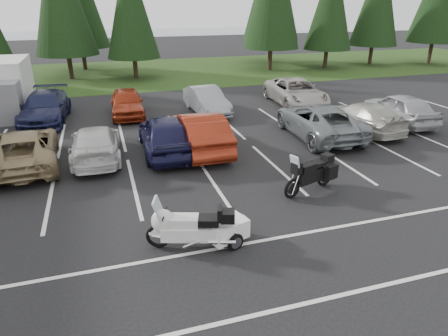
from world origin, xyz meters
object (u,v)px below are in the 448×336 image
(car_far_2, at_px, (127,102))
(car_far_4, at_px, (296,92))
(car_near_7, at_px, (362,117))
(cargo_trailer, at_px, (227,231))
(car_far_1, at_px, (45,107))
(car_near_6, at_px, (318,121))
(car_far_3, at_px, (207,100))
(car_near_5, at_px, (200,132))
(adventure_motorcycle, at_px, (310,171))
(box_truck, at_px, (3,89))
(car_near_4, at_px, (165,134))
(touring_motorcycle, at_px, (191,224))
(car_near_3, at_px, (96,143))
(car_near_8, at_px, (400,108))
(car_near_2, at_px, (24,149))

(car_far_2, xyz_separation_m, car_far_4, (10.01, -0.51, 0.03))
(car_near_7, relative_size, cargo_trailer, 3.24)
(car_near_7, height_order, car_far_1, car_far_1)
(car_near_6, xyz_separation_m, car_far_3, (-3.88, 5.62, -0.05))
(cargo_trailer, bearing_deg, car_near_5, 63.10)
(car_near_7, bearing_deg, car_far_3, -45.79)
(adventure_motorcycle, bearing_deg, car_far_1, 109.07)
(box_truck, bearing_deg, car_near_4, -49.20)
(car_near_4, bearing_deg, adventure_motorcycle, 128.84)
(touring_motorcycle, bearing_deg, car_near_7, 53.76)
(adventure_motorcycle, bearing_deg, car_near_5, 96.88)
(car_far_2, bearing_deg, car_near_7, -28.00)
(car_near_3, bearing_deg, touring_motorcycle, 108.71)
(car_near_5, xyz_separation_m, car_far_1, (-6.70, 6.58, -0.05))
(car_far_3, bearing_deg, box_truck, 160.29)
(box_truck, bearing_deg, car_far_3, -15.38)
(car_near_8, xyz_separation_m, adventure_motorcycle, (-8.36, -5.86, -0.03))
(car_near_2, distance_m, car_near_4, 5.40)
(car_near_3, bearing_deg, car_near_4, 178.86)
(car_near_7, distance_m, adventure_motorcycle, 7.80)
(car_near_8, xyz_separation_m, car_far_1, (-17.51, 5.74, -0.02))
(car_far_4, bearing_deg, car_near_7, -79.97)
(car_near_7, xyz_separation_m, touring_motorcycle, (-10.20, -7.33, 0.02))
(car_near_4, xyz_separation_m, car_near_7, (9.65, 0.20, -0.12))
(car_far_3, bearing_deg, adventure_motorcycle, -90.92)
(box_truck, xyz_separation_m, car_near_8, (19.72, -7.85, -0.67))
(car_near_5, xyz_separation_m, car_far_4, (7.51, 6.00, -0.05))
(touring_motorcycle, bearing_deg, car_far_4, 71.88)
(car_near_8, relative_size, car_far_1, 0.87)
(box_truck, xyz_separation_m, car_far_3, (10.72, -2.95, -0.73))
(car_near_3, height_order, car_near_7, car_near_7)
(car_near_5, height_order, car_near_7, car_near_5)
(car_near_4, relative_size, car_near_6, 0.87)
(car_near_2, xyz_separation_m, car_far_3, (8.68, 5.49, 0.01))
(touring_motorcycle, bearing_deg, car_near_2, 141.61)
(box_truck, xyz_separation_m, car_near_4, (7.43, -8.60, -0.63))
(car_near_7, height_order, touring_motorcycle, touring_motorcycle)
(car_far_4, distance_m, cargo_trailer, 15.66)
(box_truck, bearing_deg, car_far_2, -18.78)
(car_near_5, distance_m, car_near_6, 5.70)
(car_far_4, bearing_deg, car_near_4, -143.23)
(car_far_1, bearing_deg, car_near_2, -87.44)
(car_far_4, bearing_deg, car_near_5, -137.96)
(car_near_5, relative_size, car_far_3, 1.14)
(box_truck, bearing_deg, car_near_2, -76.45)
(car_far_1, xyz_separation_m, car_far_2, (4.19, -0.07, -0.03))
(car_near_6, distance_m, cargo_trailer, 9.91)
(touring_motorcycle, bearing_deg, car_far_3, 91.32)
(car_near_2, distance_m, car_far_3, 10.27)
(car_far_2, bearing_deg, car_near_6, -35.66)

